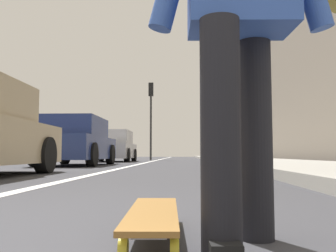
% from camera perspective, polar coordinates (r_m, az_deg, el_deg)
% --- Properties ---
extents(ground_plane, '(80.00, 80.00, 0.00)m').
position_cam_1_polar(ground_plane, '(10.58, 0.78, -6.33)').
color(ground_plane, '#38383D').
extents(lane_stripe_white, '(52.00, 0.16, 0.01)m').
position_cam_1_polar(lane_stripe_white, '(20.63, -1.86, -5.41)').
color(lane_stripe_white, silver).
rests_on(lane_stripe_white, ground).
extents(sidewalk_curb, '(52.00, 3.20, 0.15)m').
position_cam_1_polar(sidewalk_curb, '(18.79, 11.20, -5.20)').
color(sidewalk_curb, '#9E9B93').
rests_on(sidewalk_curb, ground).
extents(building_facade, '(40.00, 1.20, 11.75)m').
position_cam_1_polar(building_facade, '(23.88, 15.92, 9.11)').
color(building_facade, gray).
rests_on(building_facade, ground).
extents(skateboard, '(0.85, 0.23, 0.11)m').
position_cam_1_polar(skateboard, '(1.55, -2.36, -13.83)').
color(skateboard, yellow).
rests_on(skateboard, ground).
extents(skater_person, '(0.47, 0.72, 1.64)m').
position_cam_1_polar(skater_person, '(1.51, 11.11, 18.59)').
color(skater_person, black).
rests_on(skater_person, ground).
extents(parked_car_mid, '(4.13, 1.84, 1.50)m').
position_cam_1_polar(parked_car_mid, '(11.82, -14.11, -2.48)').
color(parked_car_mid, navy).
rests_on(parked_car_mid, ground).
extents(parked_car_far, '(4.03, 1.95, 1.47)m').
position_cam_1_polar(parked_car_far, '(17.60, -8.59, -3.26)').
color(parked_car_far, '#B7B7BC').
rests_on(parked_car_far, ground).
extents(traffic_light, '(0.33, 0.28, 4.63)m').
position_cam_1_polar(traffic_light, '(21.80, -2.69, 3.01)').
color(traffic_light, '#2D2D2D').
rests_on(traffic_light, ground).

